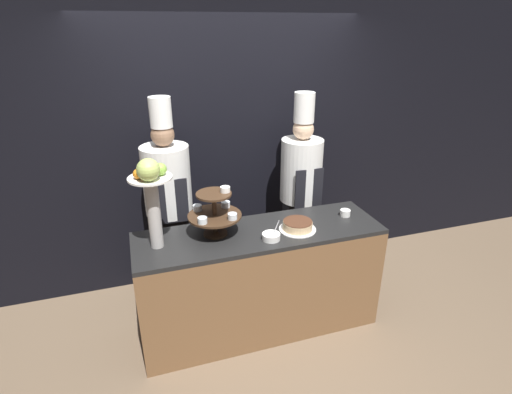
{
  "coord_description": "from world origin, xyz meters",
  "views": [
    {
      "loc": [
        -0.88,
        -2.31,
        2.41
      ],
      "look_at": [
        0.0,
        0.39,
        1.17
      ],
      "focal_mm": 28.0,
      "sensor_mm": 36.0,
      "label": 1
    }
  ],
  "objects_px": {
    "fruit_pedestal": "(151,189)",
    "cup_white": "(345,213)",
    "chef_left": "(169,199)",
    "chef_center_left": "(301,185)",
    "serving_bowl_near": "(271,236)",
    "cake_round": "(298,226)",
    "tiered_stand": "(215,212)"
  },
  "relations": [
    {
      "from": "fruit_pedestal",
      "to": "cup_white",
      "type": "distance_m",
      "value": 1.61
    },
    {
      "from": "chef_left",
      "to": "chef_center_left",
      "type": "xyz_separation_m",
      "value": [
        1.23,
        0.0,
        -0.02
      ]
    },
    {
      "from": "serving_bowl_near",
      "to": "chef_center_left",
      "type": "bearing_deg",
      "value": 52.86
    },
    {
      "from": "cake_round",
      "to": "chef_center_left",
      "type": "xyz_separation_m",
      "value": [
        0.32,
        0.67,
        0.05
      ]
    },
    {
      "from": "cake_round",
      "to": "cup_white",
      "type": "height_order",
      "value": "cake_round"
    },
    {
      "from": "fruit_pedestal",
      "to": "chef_center_left",
      "type": "xyz_separation_m",
      "value": [
        1.39,
        0.61,
        -0.37
      ]
    },
    {
      "from": "cup_white",
      "to": "serving_bowl_near",
      "type": "relative_size",
      "value": 0.56
    },
    {
      "from": "chef_center_left",
      "to": "chef_left",
      "type": "bearing_deg",
      "value": -180.0
    },
    {
      "from": "fruit_pedestal",
      "to": "cup_white",
      "type": "bearing_deg",
      "value": 1.57
    },
    {
      "from": "chef_left",
      "to": "cup_white",
      "type": "bearing_deg",
      "value": -21.98
    },
    {
      "from": "cake_round",
      "to": "chef_left",
      "type": "height_order",
      "value": "chef_left"
    },
    {
      "from": "cup_white",
      "to": "fruit_pedestal",
      "type": "bearing_deg",
      "value": -178.43
    },
    {
      "from": "fruit_pedestal",
      "to": "serving_bowl_near",
      "type": "relative_size",
      "value": 4.59
    },
    {
      "from": "chef_left",
      "to": "tiered_stand",
      "type": "bearing_deg",
      "value": -61.89
    },
    {
      "from": "cake_round",
      "to": "tiered_stand",
      "type": "bearing_deg",
      "value": 168.37
    },
    {
      "from": "cake_round",
      "to": "serving_bowl_near",
      "type": "height_order",
      "value": "serving_bowl_near"
    },
    {
      "from": "cake_round",
      "to": "cup_white",
      "type": "bearing_deg",
      "value": 12.38
    },
    {
      "from": "chef_center_left",
      "to": "tiered_stand",
      "type": "bearing_deg",
      "value": -150.25
    },
    {
      "from": "cup_white",
      "to": "serving_bowl_near",
      "type": "xyz_separation_m",
      "value": [
        -0.73,
        -0.19,
        -0.0
      ]
    },
    {
      "from": "serving_bowl_near",
      "to": "fruit_pedestal",
      "type": "bearing_deg",
      "value": 170.09
    },
    {
      "from": "tiered_stand",
      "to": "fruit_pedestal",
      "type": "relative_size",
      "value": 0.59
    },
    {
      "from": "fruit_pedestal",
      "to": "chef_center_left",
      "type": "distance_m",
      "value": 1.56
    },
    {
      "from": "fruit_pedestal",
      "to": "chef_left",
      "type": "distance_m",
      "value": 0.72
    },
    {
      "from": "cup_white",
      "to": "cake_round",
      "type": "bearing_deg",
      "value": -167.62
    },
    {
      "from": "cake_round",
      "to": "chef_left",
      "type": "distance_m",
      "value": 1.14
    },
    {
      "from": "tiered_stand",
      "to": "chef_center_left",
      "type": "bearing_deg",
      "value": 29.75
    },
    {
      "from": "fruit_pedestal",
      "to": "cake_round",
      "type": "distance_m",
      "value": 1.15
    },
    {
      "from": "cup_white",
      "to": "serving_bowl_near",
      "type": "height_order",
      "value": "serving_bowl_near"
    },
    {
      "from": "tiered_stand",
      "to": "chef_left",
      "type": "relative_size",
      "value": 0.22
    },
    {
      "from": "chef_left",
      "to": "chef_center_left",
      "type": "height_order",
      "value": "chef_left"
    },
    {
      "from": "tiered_stand",
      "to": "fruit_pedestal",
      "type": "xyz_separation_m",
      "value": [
        -0.45,
        -0.07,
        0.26
      ]
    },
    {
      "from": "serving_bowl_near",
      "to": "chef_left",
      "type": "distance_m",
      "value": 1.01
    }
  ]
}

